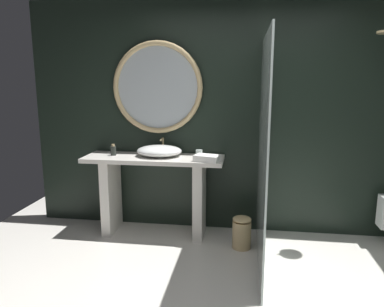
{
  "coord_description": "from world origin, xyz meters",
  "views": [
    {
      "loc": [
        0.06,
        -2.2,
        1.7
      ],
      "look_at": [
        -0.39,
        0.91,
        1.07
      ],
      "focal_mm": 33.98,
      "sensor_mm": 36.0,
      "label": 1
    }
  ],
  "objects": [
    {
      "name": "folded_hand_towel",
      "position": [
        -0.31,
        1.44,
        0.92
      ],
      "size": [
        0.29,
        0.23,
        0.07
      ],
      "primitive_type": "cube",
      "rotation": [
        0.0,
        0.0,
        -0.27
      ],
      "color": "white",
      "rests_on": "vanity_counter"
    },
    {
      "name": "tumbler_cup",
      "position": [
        -0.42,
        1.61,
        0.93
      ],
      "size": [
        0.07,
        0.07,
        0.09
      ],
      "primitive_type": "cylinder",
      "color": "silver",
      "rests_on": "vanity_counter"
    },
    {
      "name": "waste_bin",
      "position": [
        0.06,
        1.35,
        0.17
      ],
      "size": [
        0.19,
        0.19,
        0.34
      ],
      "color": "#D6B77F",
      "rests_on": "ground_plane"
    },
    {
      "name": "round_wall_mirror",
      "position": [
        -0.92,
        1.81,
        1.63
      ],
      "size": [
        1.02,
        0.06,
        1.02
      ],
      "color": "#D6B77F"
    },
    {
      "name": "soap_dispenser",
      "position": [
        -1.38,
        1.6,
        0.95
      ],
      "size": [
        0.06,
        0.06,
        0.13
      ],
      "color": "#282D28",
      "rests_on": "vanity_counter"
    },
    {
      "name": "vanity_counter",
      "position": [
        -0.92,
        1.59,
        0.56
      ],
      "size": [
        1.53,
        0.49,
        0.89
      ],
      "color": "silver",
      "rests_on": "ground_plane"
    },
    {
      "name": "shower_glass_panel",
      "position": [
        0.23,
        1.11,
        1.05
      ],
      "size": [
        0.02,
        1.49,
        2.11
      ],
      "primitive_type": "cube",
      "color": "silver",
      "rests_on": "ground_plane"
    },
    {
      "name": "back_wall_panel",
      "position": [
        0.0,
        1.9,
        1.3
      ],
      "size": [
        4.8,
        0.1,
        2.6
      ],
      "primitive_type": "cube",
      "color": "black",
      "rests_on": "ground_plane"
    },
    {
      "name": "vessel_sink",
      "position": [
        -0.86,
        1.62,
        0.95
      ],
      "size": [
        0.5,
        0.41,
        0.18
      ],
      "color": "white",
      "rests_on": "vanity_counter"
    }
  ]
}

